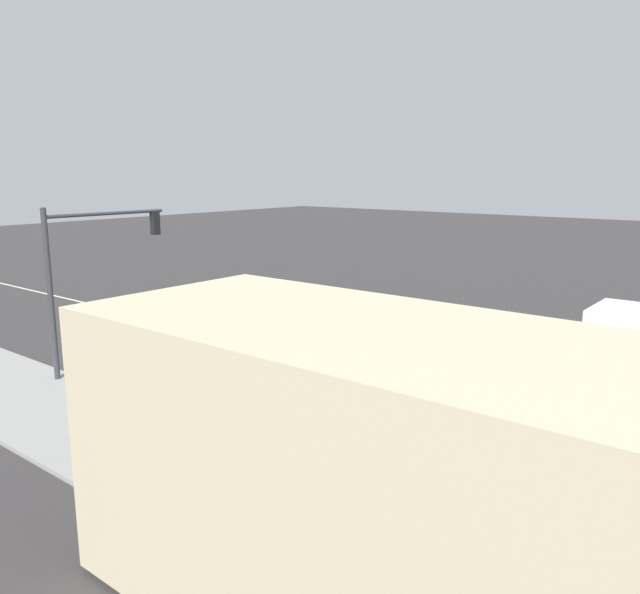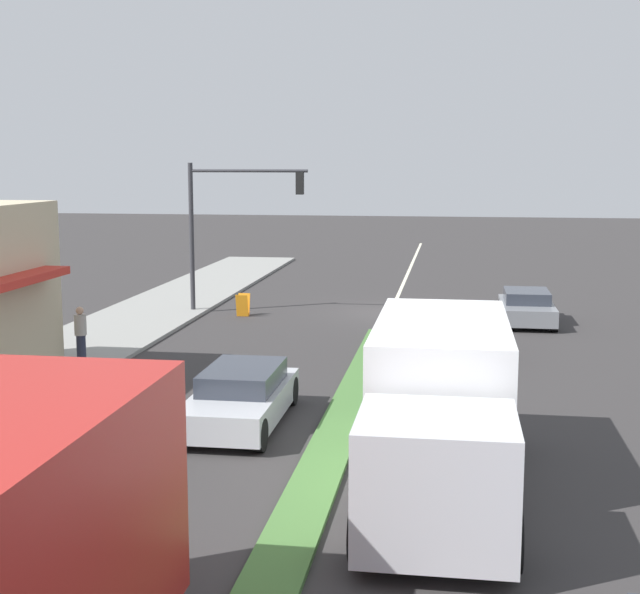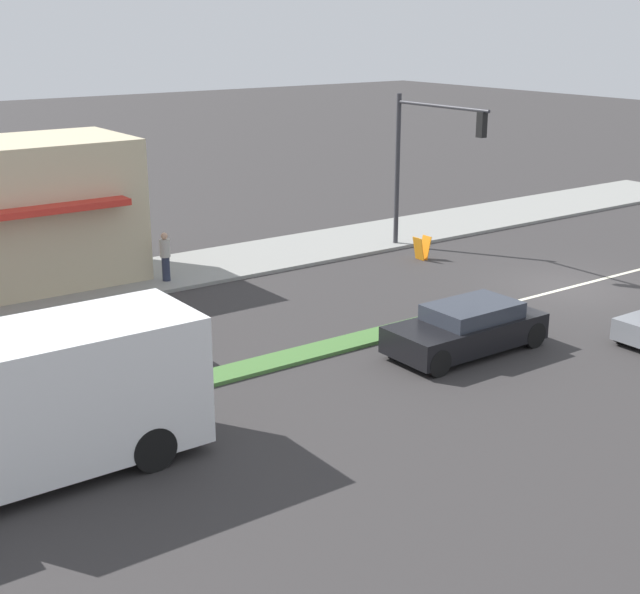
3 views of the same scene
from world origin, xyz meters
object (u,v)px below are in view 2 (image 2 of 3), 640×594
object	(u,v)px
sedan_silver	(241,397)
suv_black	(446,332)
sedan_dark	(35,451)
warning_aframe_sign	(243,305)
suv_grey	(527,307)
delivery_truck	(440,408)
pedestrian	(81,333)
traffic_signal_main	(228,211)

from	to	relation	value
sedan_silver	suv_black	xyz separation A→B (m)	(-4.40, -8.30, 0.02)
sedan_dark	suv_black	world-z (taller)	suv_black
warning_aframe_sign	suv_black	bearing A→B (deg)	145.16
sedan_silver	suv_grey	bearing A→B (deg)	-117.62
delivery_truck	suv_grey	distance (m)	17.29
suv_grey	suv_black	xyz separation A→B (m)	(2.80, 5.47, 0.06)
warning_aframe_sign	sedan_silver	xyz separation A→B (m)	(-3.24, 13.61, 0.19)
pedestrian	suv_black	distance (m)	10.80
sedan_silver	warning_aframe_sign	bearing A→B (deg)	-76.61
delivery_truck	traffic_signal_main	bearing A→B (deg)	-64.51
traffic_signal_main	suv_black	size ratio (longest dim) A/B	1.29
warning_aframe_sign	suv_grey	xyz separation A→B (m)	(-10.44, -0.15, 0.15)
sedan_silver	sedan_dark	xyz separation A→B (m)	(2.80, 4.15, -0.01)
delivery_truck	suv_grey	xyz separation A→B (m)	(-2.80, -17.04, -0.90)
traffic_signal_main	delivery_truck	distance (m)	19.49
traffic_signal_main	delivery_truck	world-z (taller)	traffic_signal_main
warning_aframe_sign	pedestrian	bearing A→B (deg)	74.02
delivery_truck	sedan_silver	bearing A→B (deg)	-36.67
suv_grey	suv_black	bearing A→B (deg)	62.88
traffic_signal_main	warning_aframe_sign	distance (m)	3.59
sedan_dark	suv_grey	bearing A→B (deg)	-119.17
sedan_dark	suv_black	xyz separation A→B (m)	(-7.20, -12.45, 0.03)
sedan_silver	sedan_dark	world-z (taller)	sedan_dark
warning_aframe_sign	sedan_silver	world-z (taller)	sedan_silver
suv_grey	sedan_dark	world-z (taller)	sedan_dark
traffic_signal_main	suv_black	distance (m)	10.71
pedestrian	sedan_silver	distance (m)	7.48
suv_grey	sedan_silver	xyz separation A→B (m)	(7.20, 13.76, 0.04)
pedestrian	warning_aframe_sign	world-z (taller)	pedestrian
sedan_silver	suv_black	world-z (taller)	suv_black
pedestrian	traffic_signal_main	bearing A→B (deg)	-101.14
pedestrian	sedan_dark	bearing A→B (deg)	108.57
warning_aframe_sign	sedan_dark	bearing A→B (deg)	91.42
warning_aframe_sign	delivery_truck	distance (m)	18.57
warning_aframe_sign	suv_grey	world-z (taller)	suv_grey
suv_grey	suv_black	distance (m)	6.14
sedan_silver	delivery_truck	bearing A→B (deg)	143.33
suv_black	warning_aframe_sign	bearing A→B (deg)	-34.84
pedestrian	delivery_truck	world-z (taller)	delivery_truck
pedestrian	sedan_silver	world-z (taller)	pedestrian
sedan_silver	traffic_signal_main	bearing A→B (deg)	-74.53
suv_grey	suv_black	world-z (taller)	suv_black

